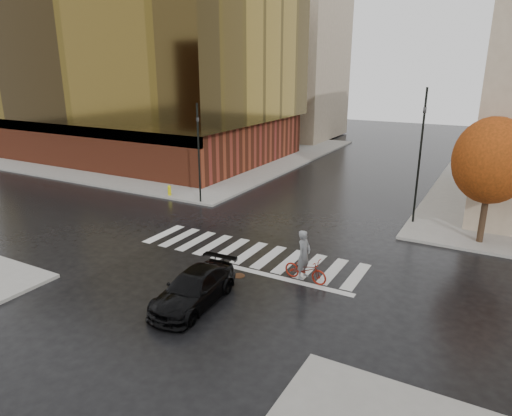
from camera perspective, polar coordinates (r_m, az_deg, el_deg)
The scene contains 12 objects.
ground at distance 22.62m, azimuth -1.45°, elevation -6.06°, with size 120.00×120.00×0.00m, color black.
sidewalk_nw at distance 50.85m, azimuth -9.98°, elevation 7.06°, with size 30.00×30.00×0.15m, color gray.
crosswalk at distance 23.01m, azimuth -0.82°, elevation -5.62°, with size 12.00×3.00×0.01m, color silver.
office_glass at distance 48.43m, azimuth -13.77°, elevation 16.10°, with size 27.00×19.00×16.00m.
building_nw_far at distance 60.95m, azimuth 3.36°, elevation 18.49°, with size 14.00×12.00×20.00m, color tan.
tree_ne_a at distance 25.67m, azimuth 27.40°, elevation 5.25°, with size 3.80×3.80×6.50m.
sedan at distance 18.28m, azimuth -7.79°, elevation -9.97°, with size 1.84×4.52×1.31m, color black.
cyclist at distance 20.00m, azimuth 6.14°, elevation -6.98°, with size 2.09×0.92×2.31m.
traffic_light_nw at distance 30.41m, azimuth -7.20°, elevation 7.43°, with size 0.19×0.17×6.54m.
traffic_light_ne at distance 27.55m, azimuth 19.91°, elevation 7.18°, with size 0.18×0.21×7.73m.
fire_hydrant at distance 32.98m, azimuth -10.78°, elevation 2.26°, with size 0.26×0.26×0.74m.
manhole at distance 20.65m, azimuth -2.17°, elevation -8.45°, with size 0.55×0.55×0.01m, color #4A2D1A.
Camera 1 is at (10.56, -17.85, 9.02)m, focal length 32.00 mm.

